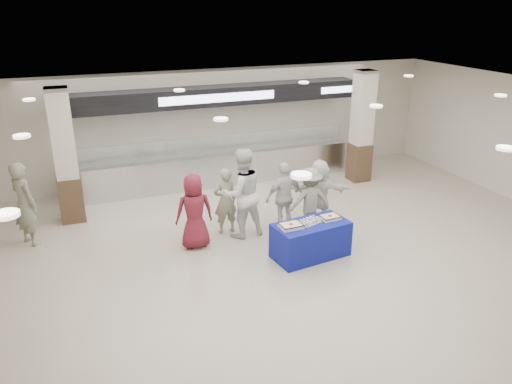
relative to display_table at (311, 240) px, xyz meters
name	(u,v)px	position (x,y,z in m)	size (l,w,h in m)	color
ground	(297,271)	(-0.51, -0.47, -0.38)	(14.00, 14.00, 0.00)	beige
serving_line	(216,145)	(-0.51, 4.92, 0.78)	(8.70, 0.85, 2.80)	silver
column_left	(66,160)	(-4.51, 3.73, 1.15)	(0.55, 0.55, 3.20)	#3C291B
column_right	(362,129)	(3.49, 3.73, 1.15)	(0.55, 0.55, 3.20)	#3C291B
display_table	(311,240)	(0.00, 0.00, 0.00)	(1.55, 0.78, 0.75)	navy
sheet_cake_left	(291,225)	(-0.47, -0.03, 0.42)	(0.46, 0.36, 0.09)	white
sheet_cake_right	(330,217)	(0.46, 0.06, 0.42)	(0.42, 0.34, 0.09)	white
cupcake_tray	(309,221)	(-0.04, 0.04, 0.41)	(0.53, 0.46, 0.07)	silver
civilian_maroon	(194,211)	(-2.11, 1.29, 0.45)	(0.80, 0.52, 1.64)	maroon
soldier_a	(225,201)	(-1.28, 1.74, 0.40)	(0.56, 0.37, 1.55)	gray
chef_tall	(242,193)	(-0.98, 1.45, 0.65)	(0.99, 0.77, 2.04)	silver
chef_short	(284,197)	(0.03, 1.41, 0.44)	(0.95, 0.40, 1.62)	silver
soldier_b	(309,201)	(0.50, 1.07, 0.40)	(1.00, 0.57, 1.54)	gray
civilian_white	(319,192)	(0.90, 1.38, 0.42)	(1.48, 0.47, 1.59)	white
soldier_bg	(25,204)	(-5.44, 2.75, 0.56)	(0.68, 0.45, 1.87)	gray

